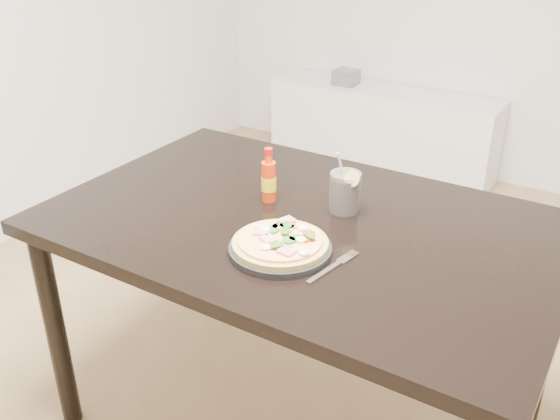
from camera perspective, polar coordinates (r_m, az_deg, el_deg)
The scene contains 8 objects.
dining_table at distance 1.76m, azimuth 2.06°, elevation -3.23°, with size 1.40×0.90×0.75m.
plate at distance 1.56m, azimuth 0.02°, elevation -3.57°, with size 0.26×0.26×0.02m, color black.
pizza at distance 1.56m, azimuth 0.09°, elevation -2.91°, with size 0.24×0.24×0.03m.
hot_sauce_bottle at distance 1.80m, azimuth -1.04°, elevation 2.74°, with size 0.04×0.04×0.16m.
cola_cup at distance 1.75m, azimuth 5.95°, elevation 1.57°, with size 0.09×0.09×0.18m.
fork at distance 1.51m, azimuth 5.00°, elevation -5.10°, with size 0.05×0.19×0.00m.
media_console at distance 3.93m, azimuth 9.25°, elevation 7.29°, with size 1.40×0.34×0.50m, color white.
cd_stack at distance 3.93m, azimuth 6.05°, elevation 11.99°, with size 0.14×0.12×0.09m.
Camera 1 is at (0.60, -1.37, 1.55)m, focal length 40.00 mm.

